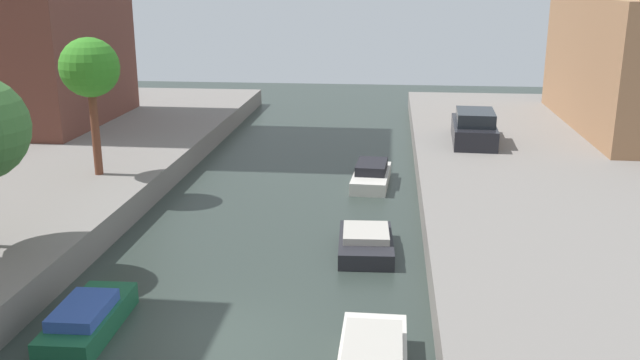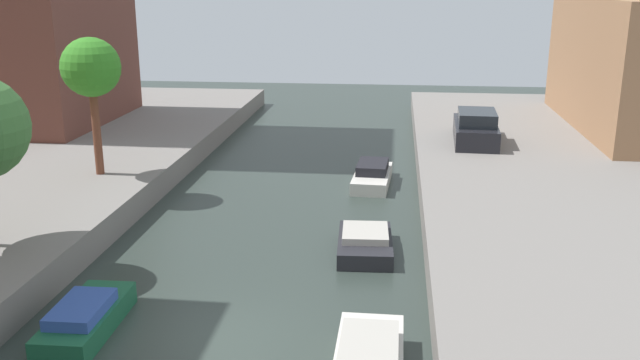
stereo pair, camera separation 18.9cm
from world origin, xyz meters
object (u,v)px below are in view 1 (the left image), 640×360
at_px(moored_boat_left_3, 88,319).
at_px(moored_boat_right_4, 371,175).
at_px(street_tree_3, 90,69).
at_px(parked_car, 474,128).
at_px(moored_boat_right_3, 366,243).

xyz_separation_m(moored_boat_left_3, moored_boat_right_4, (6.42, 13.43, 0.01)).
relative_size(street_tree_3, moored_boat_left_3, 1.52).
relative_size(street_tree_3, moored_boat_right_4, 1.39).
xyz_separation_m(street_tree_3, moored_boat_left_3, (4.00, -10.31, -4.68)).
xyz_separation_m(parked_car, moored_boat_left_3, (-10.99, -17.37, -1.27)).
relative_size(parked_car, moored_boat_right_3, 1.48).
distance_m(parked_car, moored_boat_right_4, 6.16).
bearing_deg(parked_car, moored_boat_left_3, -122.31).
bearing_deg(moored_boat_left_3, moored_boat_right_4, 64.46).
distance_m(moored_boat_left_3, moored_boat_right_4, 14.89).
distance_m(moored_boat_left_3, moored_boat_right_3, 8.74).
distance_m(parked_car, moored_boat_right_3, 12.44).
distance_m(street_tree_3, moored_boat_right_3, 12.33).
bearing_deg(moored_boat_right_3, parked_car, 68.63).
height_order(street_tree_3, parked_car, street_tree_3).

